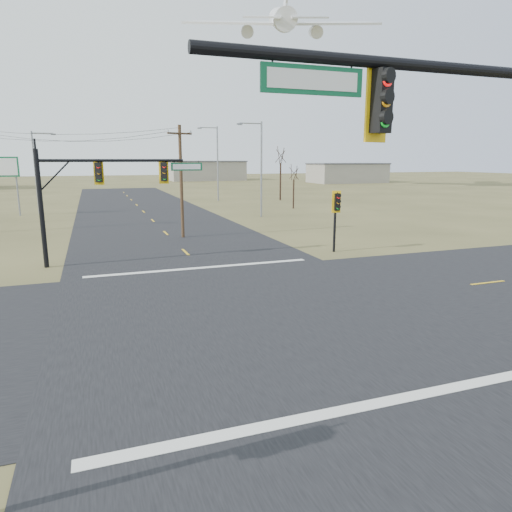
{
  "coord_description": "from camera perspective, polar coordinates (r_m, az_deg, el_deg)",
  "views": [
    {
      "loc": [
        -5.27,
        -15.82,
        5.72
      ],
      "look_at": [
        0.76,
        1.0,
        1.92
      ],
      "focal_mm": 32.0,
      "sensor_mm": 36.0,
      "label": 1
    }
  ],
  "objects": [
    {
      "name": "pedestal_signal_ne",
      "position": [
        28.65,
        10.05,
        6.09
      ],
      "size": [
        0.64,
        0.54,
        3.85
      ],
      "rotation": [
        0.0,
        0.0,
        -0.25
      ],
      "color": "black",
      "rests_on": "ground"
    },
    {
      "name": "streetlight_b",
      "position": [
        64.41,
        -5.02,
        11.92
      ],
      "size": [
        2.83,
        0.39,
        10.1
      ],
      "rotation": [
        0.0,
        0.0,
        -0.26
      ],
      "color": "gray",
      "rests_on": "ground"
    },
    {
      "name": "utility_pole_near",
      "position": [
        34.02,
        -9.34,
        9.4
      ],
      "size": [
        1.9,
        0.82,
        8.12
      ],
      "rotation": [
        0.0,
        0.0,
        0.36
      ],
      "color": "#4A331F",
      "rests_on": "ground"
    },
    {
      "name": "bare_tree_c",
      "position": [
        54.28,
        4.76,
        10.43
      ],
      "size": [
        2.99,
        2.99,
        5.44
      ],
      "rotation": [
        0.0,
        0.0,
        -0.38
      ],
      "color": "black",
      "rests_on": "ground"
    },
    {
      "name": "mast_arm_far",
      "position": [
        26.42,
        -18.51,
        8.84
      ],
      "size": [
        8.83,
        0.59,
        6.25
      ],
      "rotation": [
        0.0,
        0.0,
        -0.41
      ],
      "color": "black",
      "rests_on": "ground"
    },
    {
      "name": "stop_bar_far",
      "position": [
        24.58,
        -6.79,
        -1.46
      ],
      "size": [
        12.0,
        0.4,
        0.01
      ],
      "primitive_type": "cube",
      "color": "silver",
      "rests_on": "road_ns"
    },
    {
      "name": "bare_tree_d",
      "position": [
        65.33,
        3.11,
        12.53
      ],
      "size": [
        3.46,
        3.46,
        7.87
      ],
      "rotation": [
        0.0,
        0.0,
        -0.17
      ],
      "color": "black",
      "rests_on": "ground"
    },
    {
      "name": "highway_sign",
      "position": [
        53.19,
        -29.11,
        8.91
      ],
      "size": [
        3.17,
        0.52,
        5.97
      ],
      "rotation": [
        0.0,
        0.0,
        -0.14
      ],
      "color": "gray",
      "rests_on": "ground"
    },
    {
      "name": "road_ns",
      "position": [
        17.63,
        -1.23,
        -6.89
      ],
      "size": [
        14.0,
        160.0,
        0.02
      ],
      "primitive_type": "cube",
      "color": "black",
      "rests_on": "ground"
    },
    {
      "name": "warehouse_right",
      "position": [
        117.52,
        11.33,
        10.08
      ],
      "size": [
        18.0,
        10.0,
        4.5
      ],
      "primitive_type": "cube",
      "color": "gray",
      "rests_on": "ground"
    },
    {
      "name": "stop_bar_near",
      "position": [
        11.38,
        11.51,
        -18.26
      ],
      "size": [
        12.0,
        0.4,
        0.01
      ],
      "primitive_type": "cube",
      "color": "silver",
      "rests_on": "road_ns"
    },
    {
      "name": "jet_airliner",
      "position": [
        92.94,
        3.24,
        27.45
      ],
      "size": [
        29.27,
        30.39,
        16.3
      ],
      "rotation": [
        0.0,
        -0.29,
        1.25
      ],
      "color": "white"
    },
    {
      "name": "streetlight_c",
      "position": [
        53.8,
        -25.71,
        9.87
      ],
      "size": [
        2.39,
        0.25,
        8.57
      ],
      "rotation": [
        0.0,
        0.0,
        -0.07
      ],
      "color": "gray",
      "rests_on": "ground"
    },
    {
      "name": "ground",
      "position": [
        17.63,
        -1.23,
        -6.92
      ],
      "size": [
        320.0,
        320.0,
        0.0
      ],
      "primitive_type": "plane",
      "color": "olive",
      "rests_on": "ground"
    },
    {
      "name": "streetlight_a",
      "position": [
        45.89,
        0.43,
        11.38
      ],
      "size": [
        2.6,
        0.31,
        9.31
      ],
      "rotation": [
        0.0,
        0.0,
        0.15
      ],
      "color": "gray",
      "rests_on": "ground"
    },
    {
      "name": "warehouse_mid",
      "position": [
        129.45,
        -6.29,
        10.51
      ],
      "size": [
        20.0,
        12.0,
        5.0
      ],
      "primitive_type": "cube",
      "color": "gray",
      "rests_on": "ground"
    },
    {
      "name": "road_ew",
      "position": [
        17.63,
        -1.23,
        -6.89
      ],
      "size": [
        160.0,
        14.0,
        0.02
      ],
      "primitive_type": "cube",
      "color": "black",
      "rests_on": "ground"
    }
  ]
}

